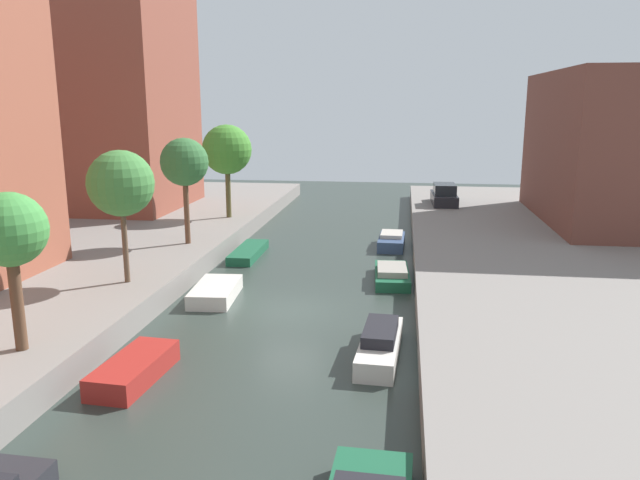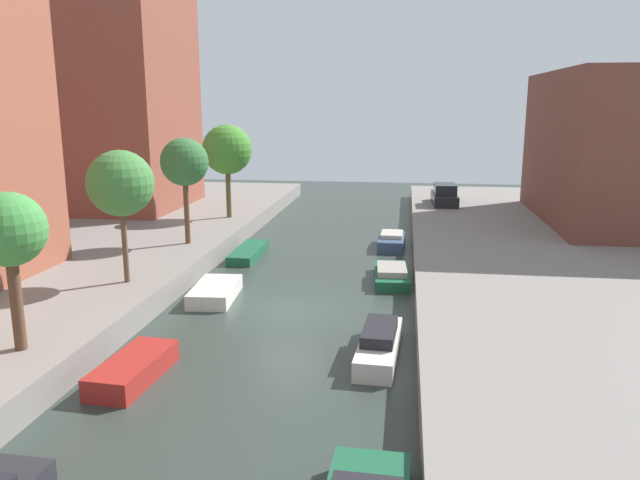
{
  "view_description": "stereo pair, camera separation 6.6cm",
  "coord_description": "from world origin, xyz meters",
  "px_view_note": "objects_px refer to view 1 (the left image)",
  "views": [
    {
      "loc": [
        4.39,
        -22.9,
        8.1
      ],
      "look_at": [
        0.05,
        8.67,
        1.02
      ],
      "focal_mm": 34.4,
      "sensor_mm": 36.0,
      "label": 1
    },
    {
      "loc": [
        4.45,
        -22.89,
        8.1
      ],
      "look_at": [
        0.05,
        8.67,
        1.02
      ],
      "focal_mm": 34.4,
      "sensor_mm": 36.0,
      "label": 2
    }
  ],
  "objects_px": {
    "moored_boat_left_2": "(134,369)",
    "moored_boat_right_4": "(392,241)",
    "parked_car": "(444,196)",
    "low_block_right": "(632,148)",
    "street_tree_1": "(9,232)",
    "street_tree_3": "(184,163)",
    "moored_boat_left_4": "(248,252)",
    "street_tree_2": "(121,184)",
    "street_tree_4": "(227,150)",
    "moored_boat_left_3": "(216,292)",
    "moored_boat_right_3": "(392,274)",
    "moored_boat_right_2": "(380,344)",
    "apartment_tower_far": "(100,3)"
  },
  "relations": [
    {
      "from": "street_tree_2",
      "to": "moored_boat_right_2",
      "type": "relative_size",
      "value": 1.23
    },
    {
      "from": "street_tree_3",
      "to": "moored_boat_right_3",
      "type": "relative_size",
      "value": 1.35
    },
    {
      "from": "street_tree_1",
      "to": "street_tree_2",
      "type": "relative_size",
      "value": 0.88
    },
    {
      "from": "street_tree_4",
      "to": "street_tree_1",
      "type": "bearing_deg",
      "value": -90.0
    },
    {
      "from": "moored_boat_left_3",
      "to": "moored_boat_right_4",
      "type": "xyz_separation_m",
      "value": [
        7.19,
        10.64,
        0.07
      ]
    },
    {
      "from": "street_tree_2",
      "to": "moored_boat_left_3",
      "type": "bearing_deg",
      "value": 21.83
    },
    {
      "from": "moored_boat_left_2",
      "to": "street_tree_2",
      "type": "bearing_deg",
      "value": 115.95
    },
    {
      "from": "street_tree_4",
      "to": "street_tree_3",
      "type": "bearing_deg",
      "value": -90.0
    },
    {
      "from": "moored_boat_right_2",
      "to": "moored_boat_right_3",
      "type": "relative_size",
      "value": 1.08
    },
    {
      "from": "low_block_right",
      "to": "parked_car",
      "type": "xyz_separation_m",
      "value": [
        -10.69,
        5.17,
        -3.9
      ]
    },
    {
      "from": "moored_boat_left_4",
      "to": "street_tree_2",
      "type": "bearing_deg",
      "value": -107.77
    },
    {
      "from": "moored_boat_right_3",
      "to": "moored_boat_left_3",
      "type": "bearing_deg",
      "value": -153.39
    },
    {
      "from": "street_tree_1",
      "to": "street_tree_3",
      "type": "relative_size",
      "value": 0.86
    },
    {
      "from": "moored_boat_right_4",
      "to": "moored_boat_right_2",
      "type": "bearing_deg",
      "value": -90.04
    },
    {
      "from": "moored_boat_right_3",
      "to": "street_tree_3",
      "type": "bearing_deg",
      "value": 168.45
    },
    {
      "from": "apartment_tower_far",
      "to": "street_tree_4",
      "type": "height_order",
      "value": "apartment_tower_far"
    },
    {
      "from": "moored_boat_right_2",
      "to": "moored_boat_left_3",
      "type": "bearing_deg",
      "value": 144.23
    },
    {
      "from": "moored_boat_left_4",
      "to": "street_tree_1",
      "type": "bearing_deg",
      "value": -100.04
    },
    {
      "from": "street_tree_2",
      "to": "moored_boat_right_2",
      "type": "xyz_separation_m",
      "value": [
        10.45,
        -3.86,
        -4.59
      ]
    },
    {
      "from": "parked_car",
      "to": "low_block_right",
      "type": "bearing_deg",
      "value": -25.81
    },
    {
      "from": "low_block_right",
      "to": "street_tree_2",
      "type": "bearing_deg",
      "value": -145.7
    },
    {
      "from": "parked_car",
      "to": "moored_boat_right_3",
      "type": "relative_size",
      "value": 1.09
    },
    {
      "from": "apartment_tower_far",
      "to": "low_block_right",
      "type": "height_order",
      "value": "apartment_tower_far"
    },
    {
      "from": "low_block_right",
      "to": "street_tree_4",
      "type": "distance_m",
      "value": 24.76
    },
    {
      "from": "moored_boat_left_2",
      "to": "moored_boat_right_4",
      "type": "xyz_separation_m",
      "value": [
        7.25,
        18.57,
        0.04
      ]
    },
    {
      "from": "moored_boat_left_3",
      "to": "street_tree_1",
      "type": "bearing_deg",
      "value": -111.27
    },
    {
      "from": "street_tree_1",
      "to": "moored_boat_left_2",
      "type": "distance_m",
      "value": 5.32
    },
    {
      "from": "apartment_tower_far",
      "to": "street_tree_4",
      "type": "xyz_separation_m",
      "value": [
        9.32,
        -3.14,
        -9.35
      ]
    },
    {
      "from": "moored_boat_left_3",
      "to": "street_tree_4",
      "type": "bearing_deg",
      "value": 103.64
    },
    {
      "from": "moored_boat_right_4",
      "to": "street_tree_3",
      "type": "bearing_deg",
      "value": -155.48
    },
    {
      "from": "street_tree_3",
      "to": "apartment_tower_far",
      "type": "bearing_deg",
      "value": 130.85
    },
    {
      "from": "low_block_right",
      "to": "moored_boat_right_3",
      "type": "relative_size",
      "value": 3.66
    },
    {
      "from": "street_tree_3",
      "to": "moored_boat_right_2",
      "type": "xyz_separation_m",
      "value": [
        10.45,
        -11.04,
        -4.75
      ]
    },
    {
      "from": "moored_boat_left_2",
      "to": "moored_boat_left_4",
      "type": "relative_size",
      "value": 0.77
    },
    {
      "from": "street_tree_1",
      "to": "moored_boat_right_2",
      "type": "relative_size",
      "value": 1.08
    },
    {
      "from": "apartment_tower_far",
      "to": "moored_boat_left_4",
      "type": "bearing_deg",
      "value": -37.19
    },
    {
      "from": "moored_boat_left_2",
      "to": "moored_boat_right_2",
      "type": "bearing_deg",
      "value": 20.85
    },
    {
      "from": "street_tree_3",
      "to": "moored_boat_left_3",
      "type": "xyz_separation_m",
      "value": [
        3.28,
        -5.87,
        -4.88
      ]
    },
    {
      "from": "parked_car",
      "to": "moored_boat_left_3",
      "type": "relative_size",
      "value": 1.24
    },
    {
      "from": "apartment_tower_far",
      "to": "parked_car",
      "type": "relative_size",
      "value": 6.2
    },
    {
      "from": "street_tree_3",
      "to": "moored_boat_left_4",
      "type": "relative_size",
      "value": 1.2
    },
    {
      "from": "street_tree_1",
      "to": "moored_boat_right_4",
      "type": "bearing_deg",
      "value": 61.23
    },
    {
      "from": "moored_boat_left_4",
      "to": "moored_boat_right_2",
      "type": "xyz_separation_m",
      "value": [
        7.65,
        -12.62,
        0.2
      ]
    },
    {
      "from": "parked_car",
      "to": "apartment_tower_far",
      "type": "bearing_deg",
      "value": -170.15
    },
    {
      "from": "apartment_tower_far",
      "to": "street_tree_2",
      "type": "bearing_deg",
      "value": -62.57
    },
    {
      "from": "street_tree_1",
      "to": "parked_car",
      "type": "bearing_deg",
      "value": 64.32
    },
    {
      "from": "moored_boat_left_4",
      "to": "moored_boat_right_4",
      "type": "relative_size",
      "value": 1.33
    },
    {
      "from": "parked_car",
      "to": "moored_boat_left_3",
      "type": "xyz_separation_m",
      "value": [
        -10.72,
        -20.69,
        -1.32
      ]
    },
    {
      "from": "moored_boat_left_3",
      "to": "moored_boat_right_4",
      "type": "relative_size",
      "value": 1.04
    },
    {
      "from": "street_tree_1",
      "to": "moored_boat_right_3",
      "type": "bearing_deg",
      "value": 48.68
    }
  ]
}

